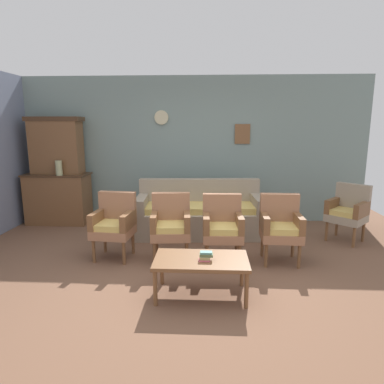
{
  "coord_description": "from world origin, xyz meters",
  "views": [
    {
      "loc": [
        0.29,
        -3.75,
        1.82
      ],
      "look_at": [
        0.04,
        1.07,
        0.85
      ],
      "focal_mm": 31.44,
      "sensor_mm": 36.0,
      "label": 1
    }
  ],
  "objects_px": {
    "armchair_near_cabinet": "(171,224)",
    "armchair_row_middle": "(281,225)",
    "side_cabinet": "(59,198)",
    "book_stack_on_table": "(205,256)",
    "vase_on_cabinet": "(59,168)",
    "armchair_near_couch_end": "(114,222)",
    "wingback_chair_by_fireplace": "(348,210)",
    "floral_couch": "(200,215)",
    "armchair_by_doorway": "(222,225)",
    "coffee_table": "(201,262)"
  },
  "relations": [
    {
      "from": "armchair_near_couch_end",
      "to": "armchair_by_doorway",
      "type": "height_order",
      "value": "same"
    },
    {
      "from": "armchair_by_doorway",
      "to": "armchair_row_middle",
      "type": "bearing_deg",
      "value": 3.11
    },
    {
      "from": "vase_on_cabinet",
      "to": "armchair_near_cabinet",
      "type": "xyz_separation_m",
      "value": [
        2.16,
        -1.45,
        -0.56
      ]
    },
    {
      "from": "floral_couch",
      "to": "coffee_table",
      "type": "xyz_separation_m",
      "value": [
        0.07,
        -2.1,
        0.05
      ]
    },
    {
      "from": "coffee_table",
      "to": "book_stack_on_table",
      "type": "relative_size",
      "value": 6.72
    },
    {
      "from": "armchair_near_cabinet",
      "to": "armchair_row_middle",
      "type": "bearing_deg",
      "value": 0.07
    },
    {
      "from": "armchair_by_doorway",
      "to": "book_stack_on_table",
      "type": "height_order",
      "value": "armchair_by_doorway"
    },
    {
      "from": "armchair_row_middle",
      "to": "wingback_chair_by_fireplace",
      "type": "height_order",
      "value": "same"
    },
    {
      "from": "floral_couch",
      "to": "armchair_row_middle",
      "type": "xyz_separation_m",
      "value": [
        1.11,
        -1.09,
        0.17
      ]
    },
    {
      "from": "armchair_near_couch_end",
      "to": "book_stack_on_table",
      "type": "xyz_separation_m",
      "value": [
        1.27,
        -1.07,
        -0.03
      ]
    },
    {
      "from": "armchair_near_cabinet",
      "to": "armchair_by_doorway",
      "type": "bearing_deg",
      "value": -3.32
    },
    {
      "from": "book_stack_on_table",
      "to": "floral_couch",
      "type": "bearing_deg",
      "value": 93.19
    },
    {
      "from": "side_cabinet",
      "to": "vase_on_cabinet",
      "type": "xyz_separation_m",
      "value": [
        0.13,
        -0.18,
        0.6
      ]
    },
    {
      "from": "vase_on_cabinet",
      "to": "armchair_near_cabinet",
      "type": "distance_m",
      "value": 2.66
    },
    {
      "from": "armchair_row_middle",
      "to": "vase_on_cabinet",
      "type": "bearing_deg",
      "value": 158.28
    },
    {
      "from": "book_stack_on_table",
      "to": "armchair_row_middle",
      "type": "bearing_deg",
      "value": 46.62
    },
    {
      "from": "vase_on_cabinet",
      "to": "armchair_near_couch_end",
      "type": "bearing_deg",
      "value": -46.15
    },
    {
      "from": "armchair_near_cabinet",
      "to": "armchair_by_doorway",
      "type": "distance_m",
      "value": 0.7
    },
    {
      "from": "vase_on_cabinet",
      "to": "armchair_row_middle",
      "type": "distance_m",
      "value": 3.95
    },
    {
      "from": "armchair_near_cabinet",
      "to": "vase_on_cabinet",
      "type": "bearing_deg",
      "value": 146.13
    },
    {
      "from": "coffee_table",
      "to": "armchair_by_doorway",
      "type": "bearing_deg",
      "value": 74.9
    },
    {
      "from": "armchair_by_doorway",
      "to": "book_stack_on_table",
      "type": "distance_m",
      "value": 1.03
    },
    {
      "from": "armchair_by_doorway",
      "to": "armchair_near_cabinet",
      "type": "bearing_deg",
      "value": 176.68
    },
    {
      "from": "floral_couch",
      "to": "book_stack_on_table",
      "type": "xyz_separation_m",
      "value": [
        0.12,
        -2.14,
        0.14
      ]
    },
    {
      "from": "armchair_near_cabinet",
      "to": "coffee_table",
      "type": "distance_m",
      "value": 1.1
    },
    {
      "from": "wingback_chair_by_fireplace",
      "to": "side_cabinet",
      "type": "bearing_deg",
      "value": 171.39
    },
    {
      "from": "coffee_table",
      "to": "book_stack_on_table",
      "type": "height_order",
      "value": "book_stack_on_table"
    },
    {
      "from": "armchair_row_middle",
      "to": "wingback_chair_by_fireplace",
      "type": "distance_m",
      "value": 1.51
    },
    {
      "from": "wingback_chair_by_fireplace",
      "to": "armchair_row_middle",
      "type": "bearing_deg",
      "value": -144.61
    },
    {
      "from": "coffee_table",
      "to": "wingback_chair_by_fireplace",
      "type": "bearing_deg",
      "value": 39.64
    },
    {
      "from": "coffee_table",
      "to": "floral_couch",
      "type": "bearing_deg",
      "value": 92.01
    },
    {
      "from": "side_cabinet",
      "to": "book_stack_on_table",
      "type": "distance_m",
      "value": 3.86
    },
    {
      "from": "wingback_chair_by_fireplace",
      "to": "coffee_table",
      "type": "xyz_separation_m",
      "value": [
        -2.27,
        -1.88,
        -0.12
      ]
    },
    {
      "from": "armchair_by_doorway",
      "to": "armchair_row_middle",
      "type": "xyz_separation_m",
      "value": [
        0.78,
        0.04,
        0.0
      ]
    },
    {
      "from": "vase_on_cabinet",
      "to": "armchair_near_couch_end",
      "type": "relative_size",
      "value": 0.3
    },
    {
      "from": "armchair_near_couch_end",
      "to": "coffee_table",
      "type": "bearing_deg",
      "value": -39.88
    },
    {
      "from": "side_cabinet",
      "to": "armchair_near_couch_end",
      "type": "height_order",
      "value": "side_cabinet"
    },
    {
      "from": "vase_on_cabinet",
      "to": "armchair_near_couch_end",
      "type": "xyz_separation_m",
      "value": [
        1.37,
        -1.43,
        -0.56
      ]
    },
    {
      "from": "coffee_table",
      "to": "armchair_near_couch_end",
      "type": "bearing_deg",
      "value": 140.12
    },
    {
      "from": "armchair_near_couch_end",
      "to": "armchair_row_middle",
      "type": "distance_m",
      "value": 2.26
    },
    {
      "from": "armchair_by_doorway",
      "to": "wingback_chair_by_fireplace",
      "type": "distance_m",
      "value": 2.21
    },
    {
      "from": "vase_on_cabinet",
      "to": "floral_couch",
      "type": "height_order",
      "value": "vase_on_cabinet"
    },
    {
      "from": "side_cabinet",
      "to": "wingback_chair_by_fireplace",
      "type": "distance_m",
      "value": 5.05
    },
    {
      "from": "side_cabinet",
      "to": "floral_couch",
      "type": "xyz_separation_m",
      "value": [
        2.66,
        -0.53,
        -0.14
      ]
    },
    {
      "from": "armchair_row_middle",
      "to": "book_stack_on_table",
      "type": "xyz_separation_m",
      "value": [
        -0.99,
        -1.05,
        -0.03
      ]
    },
    {
      "from": "armchair_row_middle",
      "to": "wingback_chair_by_fireplace",
      "type": "bearing_deg",
      "value": 35.39
    },
    {
      "from": "armchair_row_middle",
      "to": "coffee_table",
      "type": "distance_m",
      "value": 1.45
    },
    {
      "from": "coffee_table",
      "to": "book_stack_on_table",
      "type": "bearing_deg",
      "value": -44.66
    },
    {
      "from": "side_cabinet",
      "to": "vase_on_cabinet",
      "type": "bearing_deg",
      "value": -53.61
    },
    {
      "from": "armchair_near_couch_end",
      "to": "armchair_near_cabinet",
      "type": "distance_m",
      "value": 0.79
    }
  ]
}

